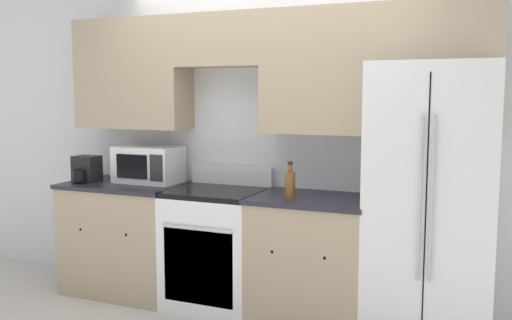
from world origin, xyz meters
The scene contains 8 objects.
wall_back centered at (0.02, 0.58, 1.54)m, with size 8.00×0.39×2.60m.
lower_cabinets_left centered at (-1.19, 0.31, 0.47)m, with size 1.01×0.64×0.94m.
lower_cabinets_right centered at (0.44, 0.31, 0.47)m, with size 0.87×0.64×0.94m.
oven_range centered at (-0.34, 0.31, 0.47)m, with size 0.72×0.65×1.10m.
refrigerator centered at (1.28, 0.38, 0.95)m, with size 0.83×0.80×1.89m.
microwave centered at (-1.03, 0.42, 1.09)m, with size 0.53×0.35×0.30m.
bottle centered at (0.32, 0.19, 1.04)m, with size 0.08×0.08×0.27m.
electric_kettle centered at (-1.54, 0.23, 1.04)m, with size 0.21×0.23×0.22m.
Camera 1 is at (1.66, -3.60, 1.69)m, focal length 40.00 mm.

